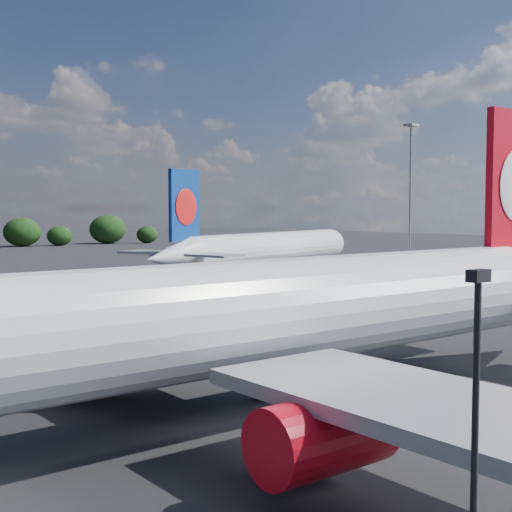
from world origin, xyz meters
TOP-DOWN VIEW (x-y plane):
  - qantas_airliner at (11.78, 3.49)m, footprint 55.35×52.53m
  - china_southern_airliner at (54.04, 56.98)m, footprint 48.55×46.58m
  - apron_lamp_post at (-0.30, -15.81)m, footprint 0.55×0.30m
  - floodlight_mast_near at (66.66, 39.73)m, footprint 1.60×1.60m

SIDE VIEW (x-z plane):
  - china_southern_airliner at x=54.04m, z-range -3.16..13.00m
  - qantas_airliner at x=11.78m, z-range -3.54..14.58m
  - apron_lamp_post at x=-0.30m, z-range 0.64..10.45m
  - floodlight_mast_near at x=66.66m, z-range 3.31..26.37m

